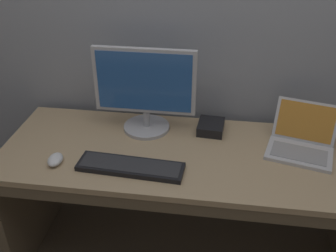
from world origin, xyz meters
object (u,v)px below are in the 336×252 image
(laptop_silver, at_px, (301,143))
(external_monitor, at_px, (145,90))
(computer_mouse, at_px, (55,160))
(external_drive_box, at_px, (211,127))
(wired_keyboard, at_px, (131,167))

(laptop_silver, height_order, external_monitor, external_monitor)
(computer_mouse, distance_m, external_drive_box, 0.81)
(external_monitor, height_order, computer_mouse, external_monitor)
(wired_keyboard, bearing_deg, laptop_silver, 18.53)
(external_monitor, bearing_deg, external_drive_box, 6.01)
(external_monitor, height_order, wired_keyboard, external_monitor)
(laptop_silver, height_order, external_drive_box, laptop_silver)
(laptop_silver, xyz_separation_m, external_monitor, (-0.79, 0.08, 0.19))
(external_monitor, bearing_deg, wired_keyboard, -91.00)
(external_drive_box, bearing_deg, laptop_silver, -15.13)
(wired_keyboard, bearing_deg, external_drive_box, 47.94)
(laptop_silver, bearing_deg, wired_keyboard, -161.47)
(computer_mouse, bearing_deg, external_monitor, 40.33)
(computer_mouse, xyz_separation_m, external_drive_box, (0.71, 0.39, 0.00))
(laptop_silver, relative_size, wired_keyboard, 0.73)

